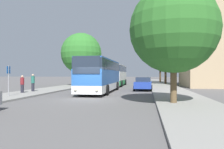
{
  "coord_description": "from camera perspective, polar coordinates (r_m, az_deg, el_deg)",
  "views": [
    {
      "loc": [
        4.41,
        -16.59,
        1.93
      ],
      "look_at": [
        -0.29,
        13.07,
        1.89
      ],
      "focal_mm": 35.0,
      "sensor_mm": 36.0,
      "label": 1
    }
  ],
  "objects": [
    {
      "name": "pedestrian_waiting_near",
      "position": [
        24.17,
        -19.96,
        -1.98
      ],
      "size": [
        0.36,
        0.36,
        1.8
      ],
      "rotation": [
        0.0,
        0.0,
        1.05
      ],
      "color": "#23232D",
      "rests_on": "sidewalk_left"
    },
    {
      "name": "pedestrian_waiting_far",
      "position": [
        22.67,
        -22.4,
        -2.31
      ],
      "size": [
        0.36,
        0.36,
        1.67
      ],
      "rotation": [
        0.0,
        0.0,
        5.22
      ],
      "color": "#23232D",
      "rests_on": "sidewalk_left"
    },
    {
      "name": "tree_right_far",
      "position": [
        41.55,
        13.81,
        5.83
      ],
      "size": [
        5.95,
        5.95,
        8.94
      ],
      "color": "#47331E",
      "rests_on": "sidewalk_right"
    },
    {
      "name": "ground_plane",
      "position": [
        17.27,
        -5.89,
        -6.34
      ],
      "size": [
        300.0,
        300.0,
        0.0
      ],
      "primitive_type": "plane",
      "color": "#565454",
      "rests_on": "ground"
    },
    {
      "name": "bus_front",
      "position": [
        23.4,
        -2.92,
        -0.16
      ],
      "size": [
        2.87,
        11.66,
        3.44
      ],
      "rotation": [
        0.0,
        0.0,
        -0.0
      ],
      "color": "silver",
      "rests_on": "ground_plane"
    },
    {
      "name": "tree_right_mid",
      "position": [
        14.45,
        15.78,
        11.32
      ],
      "size": [
        5.53,
        5.53,
        7.37
      ],
      "color": "brown",
      "rests_on": "sidewalk_right"
    },
    {
      "name": "bus_middle",
      "position": [
        36.16,
        1.11,
        -0.1
      ],
      "size": [
        2.74,
        10.45,
        3.42
      ],
      "rotation": [
        0.0,
        0.0,
        -0.0
      ],
      "color": "#238942",
      "rests_on": "ground_plane"
    },
    {
      "name": "sidewalk_right",
      "position": [
        16.89,
        17.87,
        -6.23
      ],
      "size": [
        4.0,
        120.0,
        0.15
      ],
      "primitive_type": "cube",
      "color": "gray",
      "rests_on": "ground_plane"
    },
    {
      "name": "tree_right_near",
      "position": [
        51.36,
        12.48,
        5.19
      ],
      "size": [
        6.06,
        6.06,
        9.4
      ],
      "color": "#47331E",
      "rests_on": "sidewalk_right"
    },
    {
      "name": "parked_car_right_near",
      "position": [
        26.36,
        8.18,
        -2.35
      ],
      "size": [
        2.24,
        4.66,
        1.57
      ],
      "rotation": [
        0.0,
        0.0,
        3.11
      ],
      "color": "#233D9E",
      "rests_on": "ground_plane"
    },
    {
      "name": "bus_stop_sign",
      "position": [
        19.64,
        -25.42,
        -0.63
      ],
      "size": [
        0.08,
        0.45,
        2.48
      ],
      "color": "gray",
      "rests_on": "sidewalk_left"
    },
    {
      "name": "sidewalk_left",
      "position": [
        20.22,
        -25.52,
        -5.2
      ],
      "size": [
        4.0,
        120.0,
        0.15
      ],
      "primitive_type": "cube",
      "color": "gray",
      "rests_on": "ground_plane"
    },
    {
      "name": "tree_left_far",
      "position": [
        35.46,
        -8.03,
        5.5
      ],
      "size": [
        6.48,
        6.48,
        8.38
      ],
      "color": "#47331E",
      "rests_on": "sidewalk_left"
    },
    {
      "name": "tree_left_near",
      "position": [
        39.52,
        -6.35,
        5.78
      ],
      "size": [
        4.87,
        4.87,
        8.16
      ],
      "color": "#47331E",
      "rests_on": "sidewalk_left"
    }
  ]
}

